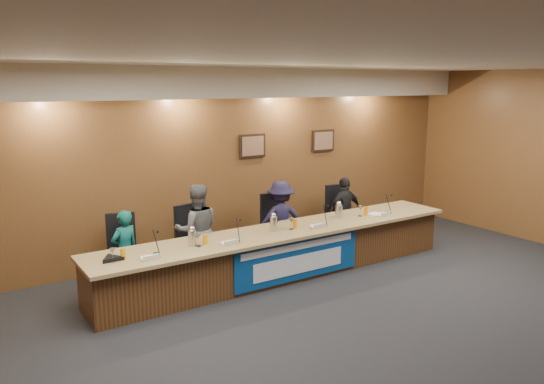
{
  "coord_description": "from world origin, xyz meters",
  "views": [
    {
      "loc": [
        -4.44,
        -4.09,
        2.94
      ],
      "look_at": [
        -0.13,
        2.51,
        1.32
      ],
      "focal_mm": 35.0,
      "sensor_mm": 36.0,
      "label": 1
    }
  ],
  "objects_px": {
    "panelist_d": "(345,211)",
    "carafe_mid": "(273,224)",
    "panelist_a": "(125,251)",
    "panelist_b": "(197,230)",
    "office_chair_c": "(277,229)",
    "speakerphone": "(112,259)",
    "office_chair_a": "(123,256)",
    "office_chair_d": "(341,218)",
    "dais_body": "(283,253)",
    "office_chair_b": "(195,243)",
    "carafe_left": "(192,238)",
    "banner": "(299,259)",
    "carafe_right": "(339,211)",
    "panelist_c": "(281,220)"
  },
  "relations": [
    {
      "from": "panelist_d",
      "to": "carafe_mid",
      "type": "distance_m",
      "value": 2.24
    },
    {
      "from": "panelist_a",
      "to": "panelist_d",
      "type": "xyz_separation_m",
      "value": [
        4.12,
        0.0,
        0.04
      ]
    },
    {
      "from": "panelist_b",
      "to": "office_chair_c",
      "type": "xyz_separation_m",
      "value": [
        1.56,
        0.1,
        -0.24
      ]
    },
    {
      "from": "panelist_b",
      "to": "speakerphone",
      "type": "height_order",
      "value": "panelist_b"
    },
    {
      "from": "office_chair_a",
      "to": "office_chair_d",
      "type": "height_order",
      "value": "same"
    },
    {
      "from": "dais_body",
      "to": "office_chair_b",
      "type": "xyz_separation_m",
      "value": [
        -1.1,
        0.84,
        0.13
      ]
    },
    {
      "from": "carafe_left",
      "to": "banner",
      "type": "bearing_deg",
      "value": -13.44
    },
    {
      "from": "carafe_left",
      "to": "dais_body",
      "type": "bearing_deg",
      "value": 1.71
    },
    {
      "from": "office_chair_b",
      "to": "carafe_mid",
      "type": "distance_m",
      "value": 1.31
    },
    {
      "from": "panelist_a",
      "to": "office_chair_d",
      "type": "xyz_separation_m",
      "value": [
        4.12,
        0.1,
        -0.11
      ]
    },
    {
      "from": "office_chair_d",
      "to": "carafe_right",
      "type": "distance_m",
      "value": 1.14
    },
    {
      "from": "banner",
      "to": "speakerphone",
      "type": "xyz_separation_m",
      "value": [
        -2.65,
        0.36,
        0.4
      ]
    },
    {
      "from": "office_chair_a",
      "to": "carafe_mid",
      "type": "relative_size",
      "value": 2.12
    },
    {
      "from": "office_chair_b",
      "to": "office_chair_d",
      "type": "distance_m",
      "value": 2.99
    },
    {
      "from": "office_chair_c",
      "to": "office_chair_b",
      "type": "bearing_deg",
      "value": -175.57
    },
    {
      "from": "panelist_d",
      "to": "speakerphone",
      "type": "bearing_deg",
      "value": 10.51
    },
    {
      "from": "panelist_d",
      "to": "carafe_left",
      "type": "height_order",
      "value": "panelist_d"
    },
    {
      "from": "panelist_d",
      "to": "office_chair_b",
      "type": "height_order",
      "value": "panelist_d"
    },
    {
      "from": "dais_body",
      "to": "office_chair_a",
      "type": "bearing_deg",
      "value": 159.4
    },
    {
      "from": "carafe_left",
      "to": "carafe_mid",
      "type": "relative_size",
      "value": 0.98
    },
    {
      "from": "dais_body",
      "to": "office_chair_c",
      "type": "height_order",
      "value": "dais_body"
    },
    {
      "from": "panelist_a",
      "to": "panelist_c",
      "type": "relative_size",
      "value": 0.89
    },
    {
      "from": "office_chair_c",
      "to": "carafe_right",
      "type": "relative_size",
      "value": 2.22
    },
    {
      "from": "carafe_left",
      "to": "office_chair_c",
      "type": "bearing_deg",
      "value": 23.96
    },
    {
      "from": "carafe_mid",
      "to": "speakerphone",
      "type": "relative_size",
      "value": 0.71
    },
    {
      "from": "dais_body",
      "to": "panelist_d",
      "type": "distance_m",
      "value": 2.04
    },
    {
      "from": "panelist_b",
      "to": "panelist_d",
      "type": "bearing_deg",
      "value": -163.27
    },
    {
      "from": "office_chair_a",
      "to": "speakerphone",
      "type": "relative_size",
      "value": 1.5
    },
    {
      "from": "panelist_b",
      "to": "carafe_left",
      "type": "relative_size",
      "value": 6.5
    },
    {
      "from": "dais_body",
      "to": "panelist_d",
      "type": "height_order",
      "value": "panelist_d"
    },
    {
      "from": "carafe_left",
      "to": "panelist_a",
      "type": "bearing_deg",
      "value": 131.46
    },
    {
      "from": "panelist_c",
      "to": "speakerphone",
      "type": "xyz_separation_m",
      "value": [
        -3.11,
        -0.8,
        0.11
      ]
    },
    {
      "from": "carafe_left",
      "to": "carafe_mid",
      "type": "bearing_deg",
      "value": 0.37
    },
    {
      "from": "panelist_b",
      "to": "carafe_mid",
      "type": "height_order",
      "value": "panelist_b"
    },
    {
      "from": "speakerphone",
      "to": "office_chair_b",
      "type": "bearing_deg",
      "value": 29.98
    },
    {
      "from": "office_chair_a",
      "to": "carafe_right",
      "type": "distance_m",
      "value": 3.51
    },
    {
      "from": "carafe_left",
      "to": "carafe_mid",
      "type": "distance_m",
      "value": 1.34
    },
    {
      "from": "banner",
      "to": "office_chair_d",
      "type": "xyz_separation_m",
      "value": [
        1.88,
        1.26,
        0.1
      ]
    },
    {
      "from": "carafe_right",
      "to": "speakerphone",
      "type": "distance_m",
      "value": 3.81
    },
    {
      "from": "panelist_c",
      "to": "office_chair_b",
      "type": "distance_m",
      "value": 1.57
    },
    {
      "from": "carafe_mid",
      "to": "carafe_right",
      "type": "relative_size",
      "value": 1.05
    },
    {
      "from": "banner",
      "to": "panelist_b",
      "type": "distance_m",
      "value": 1.63
    },
    {
      "from": "banner",
      "to": "office_chair_b",
      "type": "height_order",
      "value": "banner"
    },
    {
      "from": "dais_body",
      "to": "panelist_a",
      "type": "distance_m",
      "value": 2.37
    },
    {
      "from": "dais_body",
      "to": "office_chair_b",
      "type": "bearing_deg",
      "value": 142.59
    },
    {
      "from": "panelist_a",
      "to": "office_chair_a",
      "type": "xyz_separation_m",
      "value": [
        0.0,
        0.1,
        -0.11
      ]
    },
    {
      "from": "banner",
      "to": "office_chair_c",
      "type": "relative_size",
      "value": 4.58
    },
    {
      "from": "speakerphone",
      "to": "panelist_d",
      "type": "bearing_deg",
      "value": 9.94
    },
    {
      "from": "office_chair_c",
      "to": "office_chair_d",
      "type": "bearing_deg",
      "value": 4.43
    },
    {
      "from": "banner",
      "to": "panelist_d",
      "type": "relative_size",
      "value": 1.75
    }
  ]
}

